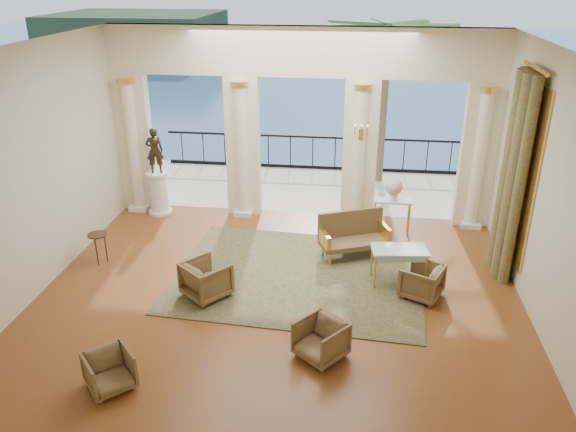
# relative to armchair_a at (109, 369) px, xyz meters

# --- Properties ---
(floor) EXTENTS (9.00, 9.00, 0.00)m
(floor) POSITION_rel_armchair_a_xyz_m (2.08, 2.80, -0.32)
(floor) COLOR #4E2A12
(floor) RESTS_ON ground
(room_walls) EXTENTS (9.00, 9.00, 9.00)m
(room_walls) POSITION_rel_armchair_a_xyz_m (2.08, 1.68, 2.55)
(room_walls) COLOR beige
(room_walls) RESTS_ON ground
(arcade) EXTENTS (9.00, 0.56, 4.50)m
(arcade) POSITION_rel_armchair_a_xyz_m (2.08, 6.62, 2.26)
(arcade) COLOR #F4E9C1
(arcade) RESTS_ON ground
(terrace) EXTENTS (10.00, 3.60, 0.10)m
(terrace) POSITION_rel_armchair_a_xyz_m (2.08, 8.60, -0.37)
(terrace) COLOR beige
(terrace) RESTS_ON ground
(balustrade) EXTENTS (9.00, 0.06, 1.03)m
(balustrade) POSITION_rel_armchair_a_xyz_m (2.08, 10.20, 0.09)
(balustrade) COLOR black
(balustrade) RESTS_ON terrace
(palm_tree) EXTENTS (2.00, 2.00, 4.50)m
(palm_tree) POSITION_rel_armchair_a_xyz_m (4.08, 9.40, 3.77)
(palm_tree) COLOR #4C3823
(palm_tree) RESTS_ON terrace
(headland) EXTENTS (22.00, 18.00, 6.00)m
(headland) POSITION_rel_armchair_a_xyz_m (-27.92, 72.80, -3.32)
(headland) COLOR black
(headland) RESTS_ON sea
(sea) EXTENTS (160.00, 160.00, 0.00)m
(sea) POSITION_rel_armchair_a_xyz_m (2.08, 62.80, -6.32)
(sea) COLOR #34629B
(sea) RESTS_ON ground
(curtain) EXTENTS (0.33, 1.40, 4.09)m
(curtain) POSITION_rel_armchair_a_xyz_m (6.36, 4.30, 1.70)
(curtain) COLOR #484025
(curtain) RESTS_ON ground
(window_frame) EXTENTS (0.04, 1.60, 3.40)m
(window_frame) POSITION_rel_armchair_a_xyz_m (6.55, 4.30, 1.78)
(window_frame) COLOR gold
(window_frame) RESTS_ON room_walls
(wall_sconce) EXTENTS (0.30, 0.11, 0.33)m
(wall_sconce) POSITION_rel_armchair_a_xyz_m (3.48, 6.31, 1.90)
(wall_sconce) COLOR gold
(wall_sconce) RESTS_ON arcade
(rug) EXTENTS (5.10, 4.09, 0.02)m
(rug) POSITION_rel_armchair_a_xyz_m (2.37, 3.60, -0.31)
(rug) COLOR #2E3719
(rug) RESTS_ON ground
(armchair_a) EXTENTS (0.86, 0.86, 0.65)m
(armchair_a) POSITION_rel_armchair_a_xyz_m (0.00, 0.00, 0.00)
(armchair_a) COLOR #43361A
(armchair_a) RESTS_ON ground
(armchair_b) EXTENTS (0.93, 0.92, 0.70)m
(armchair_b) POSITION_rel_armchair_a_xyz_m (2.99, 1.10, 0.03)
(armchair_b) COLOR #43361A
(armchair_b) RESTS_ON ground
(armchair_c) EXTENTS (0.88, 0.90, 0.71)m
(armchair_c) POSITION_rel_armchair_a_xyz_m (4.72, 3.12, 0.03)
(armchair_c) COLOR #43361A
(armchair_c) RESTS_ON ground
(armchair_d) EXTENTS (1.03, 1.03, 0.78)m
(armchair_d) POSITION_rel_armchair_a_xyz_m (0.75, 2.64, 0.06)
(armchair_d) COLOR #43361A
(armchair_d) RESTS_ON ground
(settee) EXTENTS (1.57, 1.13, 0.96)m
(settee) POSITION_rel_armchair_a_xyz_m (3.42, 4.66, 0.15)
(settee) COLOR #43361A
(settee) RESTS_ON ground
(game_table) EXTENTS (1.12, 0.70, 0.73)m
(game_table) POSITION_rel_armchair_a_xyz_m (4.32, 3.60, 0.33)
(game_table) COLOR #98B3BD
(game_table) RESTS_ON ground
(pedestal) EXTENTS (0.59, 0.59, 1.08)m
(pedestal) POSITION_rel_armchair_a_xyz_m (-1.42, 6.30, 0.19)
(pedestal) COLOR silver
(pedestal) RESTS_ON ground
(statue) EXTENTS (0.47, 0.38, 1.12)m
(statue) POSITION_rel_armchair_a_xyz_m (-1.42, 6.30, 1.31)
(statue) COLOR #302215
(statue) RESTS_ON pedestal
(console_table) EXTENTS (0.87, 0.34, 0.82)m
(console_table) POSITION_rel_armchair_a_xyz_m (4.28, 5.85, 0.36)
(console_table) COLOR silver
(console_table) RESTS_ON ground
(urn) EXTENTS (0.38, 0.38, 0.51)m
(urn) POSITION_rel_armchair_a_xyz_m (4.28, 5.85, 0.79)
(urn) COLOR white
(urn) RESTS_ON console_table
(side_table) EXTENTS (0.40, 0.40, 0.65)m
(side_table) POSITION_rel_armchair_a_xyz_m (-1.80, 3.65, 0.23)
(side_table) COLOR black
(side_table) RESTS_ON ground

